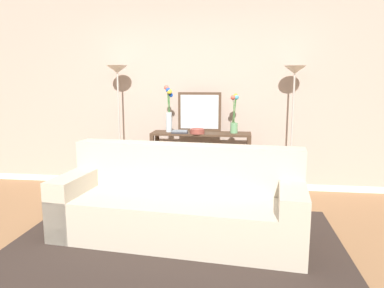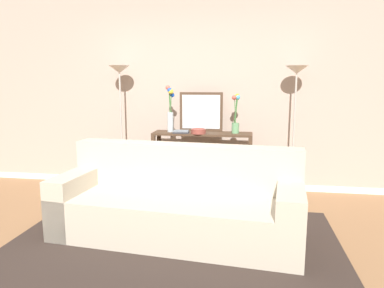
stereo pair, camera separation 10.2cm
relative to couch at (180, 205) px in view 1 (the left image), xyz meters
name	(u,v)px [view 1 (the left image)]	position (x,y,z in m)	size (l,w,h in m)	color
ground_plane	(155,258)	(-0.14, -0.48, -0.32)	(16.00, 16.00, 0.02)	#936B47
back_wall	(191,87)	(-0.14, 1.78, 1.13)	(12.00, 0.15, 2.89)	white
area_rug	(177,242)	(-0.01, -0.16, -0.31)	(3.10, 2.00, 0.01)	#332823
couch	(180,205)	(0.00, 0.00, 0.00)	(2.44, 1.11, 0.88)	#BCB29E
console_table	(201,152)	(0.06, 1.36, 0.27)	(1.31, 0.35, 0.85)	#473323
floor_lamp_left	(118,93)	(-1.09, 1.43, 1.05)	(0.28, 0.28, 1.73)	#B7B2A8
floor_lamp_right	(294,95)	(1.24, 1.43, 1.03)	(0.28, 0.28, 1.71)	#B7B2A8
wall_mirror	(199,112)	(0.02, 1.51, 0.80)	(0.58, 0.02, 0.53)	#473323
vase_tall_flowers	(169,111)	(-0.38, 1.36, 0.82)	(0.11, 0.11, 0.62)	silver
vase_short_flowers	(234,116)	(0.49, 1.38, 0.76)	(0.11, 0.12, 0.51)	#669E6B
fruit_bowl	(197,131)	(0.02, 1.26, 0.57)	(0.19, 0.19, 0.06)	brown
book_stack	(180,132)	(-0.21, 1.27, 0.55)	(0.22, 0.16, 0.04)	#2D2D33
book_row_under_console	(173,189)	(-0.34, 1.36, -0.26)	(0.30, 0.16, 0.13)	navy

